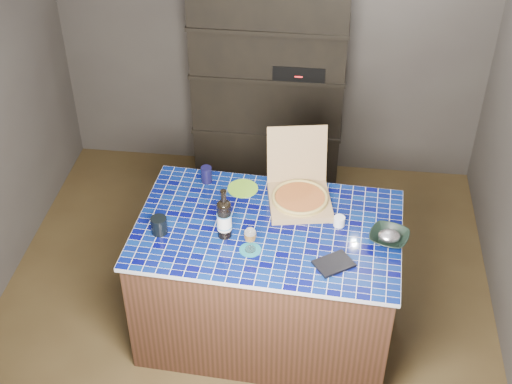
# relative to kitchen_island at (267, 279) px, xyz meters

# --- Properties ---
(room) EXTENTS (3.50, 3.50, 3.50)m
(room) POSITION_rel_kitchen_island_xyz_m (-0.18, 0.20, 0.80)
(room) COLOR brown
(room) RESTS_ON ground
(shelving_unit) EXTENTS (1.20, 0.41, 1.80)m
(shelving_unit) POSITION_rel_kitchen_island_xyz_m (-0.18, 1.73, 0.46)
(shelving_unit) COLOR black
(shelving_unit) RESTS_ON floor
(kitchen_island) EXTENTS (1.68, 1.12, 0.89)m
(kitchen_island) POSITION_rel_kitchen_island_xyz_m (0.00, 0.00, 0.00)
(kitchen_island) COLOR #4B291D
(kitchen_island) RESTS_ON floor
(pizza_box) EXTENTS (0.46, 0.53, 0.42)m
(pizza_box) POSITION_rel_kitchen_island_xyz_m (0.17, 0.27, 0.50)
(pizza_box) COLOR #99794F
(pizza_box) RESTS_ON kitchen_island
(mead_bottle) EXTENTS (0.09, 0.09, 0.34)m
(mead_bottle) POSITION_rel_kitchen_island_xyz_m (-0.25, -0.11, 0.58)
(mead_bottle) COLOR black
(mead_bottle) RESTS_ON kitchen_island
(teal_trivet) EXTENTS (0.13, 0.13, 0.01)m
(teal_trivet) POSITION_rel_kitchen_island_xyz_m (-0.08, -0.22, 0.45)
(teal_trivet) COLOR #166875
(teal_trivet) RESTS_ON kitchen_island
(wine_glass) EXTENTS (0.07, 0.07, 0.17)m
(wine_glass) POSITION_rel_kitchen_island_xyz_m (-0.08, -0.22, 0.56)
(wine_glass) COLOR white
(wine_glass) RESTS_ON teal_trivet
(tumbler) EXTENTS (0.10, 0.10, 0.11)m
(tumbler) POSITION_rel_kitchen_island_xyz_m (-0.65, -0.13, 0.50)
(tumbler) COLOR black
(tumbler) RESTS_ON kitchen_island
(dvd_case) EXTENTS (0.26, 0.25, 0.02)m
(dvd_case) POSITION_rel_kitchen_island_xyz_m (0.41, -0.29, 0.45)
(dvd_case) COLOR black
(dvd_case) RESTS_ON kitchen_island
(bowl) EXTENTS (0.29, 0.29, 0.06)m
(bowl) POSITION_rel_kitchen_island_xyz_m (0.73, -0.04, 0.47)
(bowl) COLOR black
(bowl) RESTS_ON kitchen_island
(foil_contents) EXTENTS (0.14, 0.11, 0.06)m
(foil_contents) POSITION_rel_kitchen_island_xyz_m (0.73, -0.04, 0.48)
(foil_contents) COLOR silver
(foil_contents) RESTS_ON bowl
(white_jar) EXTENTS (0.07, 0.07, 0.06)m
(white_jar) POSITION_rel_kitchen_island_xyz_m (0.43, 0.07, 0.47)
(white_jar) COLOR white
(white_jar) RESTS_ON kitchen_island
(navy_cup) EXTENTS (0.07, 0.07, 0.11)m
(navy_cup) POSITION_rel_kitchen_island_xyz_m (-0.45, 0.42, 0.50)
(navy_cup) COLOR black
(navy_cup) RESTS_ON kitchen_island
(green_trivet) EXTENTS (0.20, 0.20, 0.01)m
(green_trivet) POSITION_rel_kitchen_island_xyz_m (-0.21, 0.36, 0.45)
(green_trivet) COLOR #75B827
(green_trivet) RESTS_ON kitchen_island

